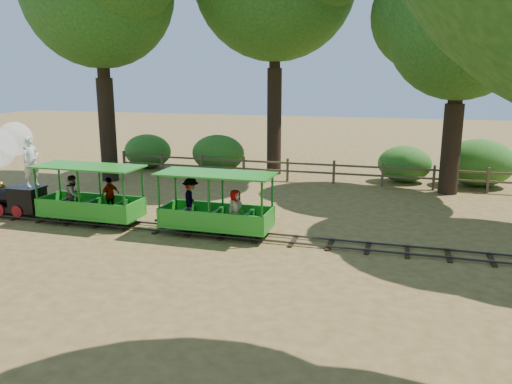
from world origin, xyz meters
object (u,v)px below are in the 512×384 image
(carriage_front, at_px, (90,200))
(carriage_rear, at_px, (211,208))
(locomotive, at_px, (3,162))
(fence, at_px, (310,169))

(carriage_front, xyz_separation_m, carriage_rear, (3.96, 0.03, 0.03))
(locomotive, relative_size, carriage_front, 0.95)
(carriage_front, relative_size, fence, 0.18)
(locomotive, distance_m, carriage_rear, 7.24)
(carriage_front, relative_size, carriage_rear, 1.00)
(locomotive, height_order, fence, locomotive)
(carriage_rear, relative_size, fence, 0.18)
(carriage_front, bearing_deg, carriage_rear, 0.37)
(locomotive, distance_m, fence, 11.73)
(carriage_rear, xyz_separation_m, fence, (1.40, 8.00, -0.20))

